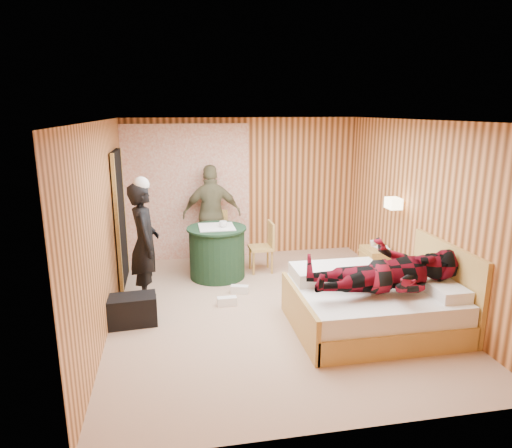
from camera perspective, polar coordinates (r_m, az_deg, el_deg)
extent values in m
cube|color=tan|center=(6.32, 1.92, -10.48)|extent=(4.20, 5.00, 0.01)
cube|color=white|center=(5.75, 2.13, 12.80)|extent=(4.20, 5.00, 0.01)
cube|color=#E99A59|center=(8.32, -1.70, 4.55)|extent=(4.20, 0.02, 2.50)
cube|color=#E99A59|center=(5.84, -18.53, -0.30)|extent=(0.02, 5.00, 2.50)
cube|color=#E99A59|center=(6.68, 19.90, 1.33)|extent=(0.02, 5.00, 2.50)
cube|color=white|center=(8.17, -8.59, 3.86)|extent=(2.20, 0.08, 2.40)
cube|color=black|center=(7.24, -16.63, 0.69)|extent=(0.06, 0.90, 2.05)
cylinder|color=gold|center=(7.01, 17.39, 2.51)|extent=(0.18, 0.04, 0.04)
cube|color=#F8E6AD|center=(6.97, 16.81, 2.50)|extent=(0.18, 0.24, 0.16)
cube|color=#D9B059|center=(5.92, 14.30, -11.24)|extent=(1.88, 1.50, 0.28)
cube|color=white|center=(5.81, 14.45, -8.93)|extent=(1.82, 1.45, 0.23)
cube|color=#D9B059|center=(5.56, 5.36, -11.16)|extent=(0.06, 1.50, 0.53)
cube|color=#D9B059|center=(6.22, 22.63, -6.89)|extent=(0.06, 1.50, 1.03)
cube|color=white|center=(5.80, 22.69, -7.70)|extent=(0.36, 0.52, 0.13)
cube|color=white|center=(6.37, 19.23, -5.47)|extent=(0.36, 0.52, 0.13)
cube|color=white|center=(5.98, 10.00, -5.95)|extent=(1.13, 0.56, 0.17)
cube|color=#D9B059|center=(7.55, 14.69, -4.78)|extent=(0.36, 0.50, 0.50)
cube|color=#D9B059|center=(7.50, 14.76, -3.63)|extent=(0.38, 0.52, 0.03)
cylinder|color=#1C3C20|center=(7.34, -4.88, -3.63)|extent=(0.88, 0.88, 0.80)
cylinder|color=#1C3C20|center=(7.23, -4.95, -0.56)|extent=(0.95, 0.95, 0.03)
cube|color=white|center=(7.22, -4.95, -0.37)|extent=(0.66, 0.66, 0.01)
cube|color=#D9B059|center=(7.96, -5.36, -1.87)|extent=(0.55, 0.55, 0.05)
cube|color=#D9B059|center=(8.07, -5.01, 0.20)|extent=(0.40, 0.20, 0.46)
cylinder|color=#D9B059|center=(7.92, -6.87, -3.76)|extent=(0.04, 0.04, 0.43)
cylinder|color=#D9B059|center=(8.13, -3.83, -3.21)|extent=(0.04, 0.04, 0.43)
cube|color=#D9B059|center=(7.56, 0.61, -3.00)|extent=(0.39, 0.39, 0.05)
cube|color=#D9B059|center=(7.53, 1.89, -1.28)|extent=(0.04, 0.38, 0.42)
cylinder|color=#D9B059|center=(7.74, -0.75, -4.25)|extent=(0.04, 0.04, 0.39)
cylinder|color=#D9B059|center=(7.51, 2.00, -4.82)|extent=(0.04, 0.04, 0.39)
cube|color=black|center=(6.02, -15.52, -10.36)|extent=(0.69, 0.40, 0.38)
cube|color=white|center=(6.79, -2.06, -8.17)|extent=(0.28, 0.17, 0.11)
cube|color=white|center=(6.40, -3.65, -9.61)|extent=(0.27, 0.11, 0.12)
imported|color=black|center=(6.44, -13.75, -2.39)|extent=(0.46, 0.65, 1.69)
imported|color=#6A6746|center=(7.98, -5.52, 1.24)|extent=(1.02, 0.43, 1.72)
imported|color=maroon|center=(5.48, 16.15, -4.36)|extent=(0.86, 0.67, 1.77)
imported|color=white|center=(7.42, 14.97, -3.00)|extent=(0.21, 0.25, 0.02)
imported|color=white|center=(7.42, 14.98, -2.86)|extent=(0.22, 0.26, 0.02)
imported|color=white|center=(7.57, 14.41, -2.35)|extent=(0.11, 0.11, 0.09)
imported|color=white|center=(7.17, -4.13, -0.01)|extent=(0.14, 0.14, 0.10)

